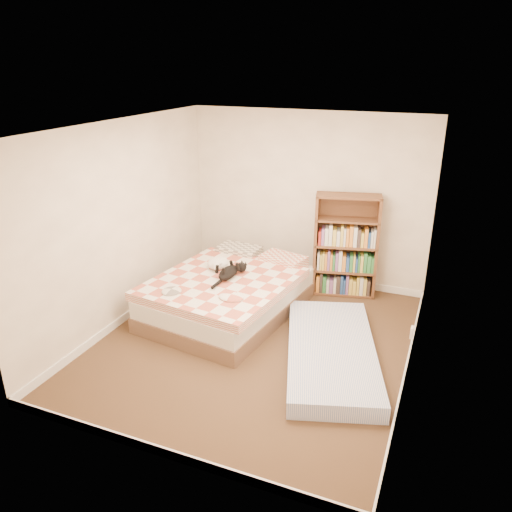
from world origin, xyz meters
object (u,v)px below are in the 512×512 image
at_px(bookshelf, 345,258).
at_px(white_dog, 218,263).
at_px(bed, 231,292).
at_px(floor_mattress, 331,352).
at_px(black_cat, 230,272).

xyz_separation_m(bookshelf, white_dog, (-1.49, -1.00, 0.06)).
height_order(bed, floor_mattress, bed).
height_order(black_cat, white_dog, black_cat).
distance_m(bookshelf, white_dog, 1.79).
bearing_deg(bookshelf, floor_mattress, -94.27).
xyz_separation_m(bookshelf, floor_mattress, (0.27, -1.75, -0.45)).
relative_size(black_cat, white_dog, 1.77).
distance_m(floor_mattress, white_dog, 1.98).
xyz_separation_m(bed, white_dog, (-0.23, 0.11, 0.34)).
bearing_deg(bookshelf, bed, -151.65).
height_order(bed, white_dog, white_dog).
xyz_separation_m(bed, floor_mattress, (1.53, -0.65, -0.17)).
relative_size(floor_mattress, black_cat, 2.96).
bearing_deg(black_cat, bed, 132.39).
xyz_separation_m(floor_mattress, black_cat, (-1.50, 0.57, 0.50)).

